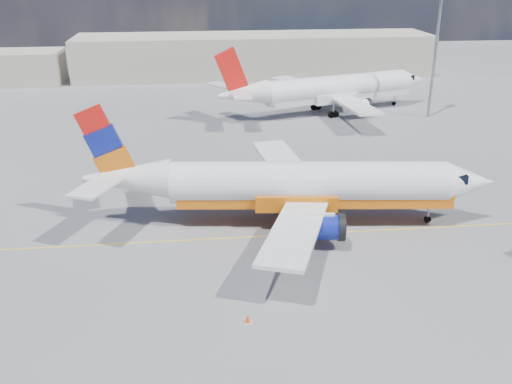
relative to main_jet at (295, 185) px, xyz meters
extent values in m
plane|color=#5D5D62|center=(-0.75, -5.35, -3.64)|extent=(240.00, 240.00, 0.00)
cube|color=yellow|center=(-0.75, -2.35, -3.64)|extent=(70.00, 0.15, 0.01)
cube|color=beige|center=(4.25, 69.65, 0.36)|extent=(70.00, 14.00, 8.00)
cylinder|color=white|center=(1.13, -0.12, 0.24)|extent=(24.02, 6.21, 3.67)
cone|color=white|center=(15.09, -1.64, 0.24)|extent=(4.69, 4.12, 3.67)
cone|color=white|center=(-14.44, 1.57, 0.62)|extent=(7.89, 4.28, 3.49)
cube|color=black|center=(13.58, -1.47, 0.84)|extent=(2.09, 2.67, 0.76)
cube|color=#D6650D|center=(1.66, -0.18, -1.00)|extent=(23.95, 5.57, 1.30)
cube|color=white|center=(0.33, 7.57, -0.73)|extent=(5.19, 13.31, 0.87)
cube|color=white|center=(-1.30, -7.46, -0.73)|extent=(7.72, 13.36, 0.87)
cylinder|color=navy|center=(2.19, 4.65, -1.75)|extent=(4.09, 2.46, 2.05)
cylinder|color=navy|center=(1.14, -5.01, -1.75)|extent=(4.09, 2.46, 2.05)
cylinder|color=black|center=(3.91, 4.46, -1.75)|extent=(0.78, 2.31, 2.27)
cylinder|color=black|center=(2.86, -5.20, -1.75)|extent=(0.78, 2.31, 2.27)
cube|color=#D6650D|center=(-16.05, 1.74, 3.92)|extent=(5.07, 0.87, 6.74)
cube|color=white|center=(-15.68, 5.18, 1.32)|extent=(3.43, 5.77, 0.19)
cube|color=white|center=(-16.42, -1.70, 1.32)|extent=(4.38, 5.90, 0.19)
cylinder|color=gray|center=(11.86, -1.29, -2.29)|extent=(0.21, 0.21, 2.27)
cylinder|color=black|center=(11.86, -1.29, -3.34)|extent=(0.63, 0.32, 0.60)
cylinder|color=black|center=(-0.74, 2.69, -3.16)|extent=(1.01, 0.51, 0.97)
cylinder|color=black|center=(-1.30, -2.47, -3.16)|extent=(1.01, 0.51, 0.97)
cylinder|color=white|center=(13.41, 38.37, 0.22)|extent=(23.62, 10.57, 3.65)
cone|color=white|center=(26.72, 42.56, 0.22)|extent=(5.19, 4.77, 3.65)
cone|color=white|center=(-1.43, 33.70, 0.60)|extent=(8.21, 5.56, 3.47)
cube|color=black|center=(25.28, 42.11, 0.81)|extent=(2.48, 2.90, 0.75)
cube|color=white|center=(13.92, 38.53, -1.01)|extent=(23.42, 9.95, 1.29)
cube|color=white|center=(9.62, 45.05, -0.75)|extent=(9.65, 12.78, 0.86)
cube|color=white|center=(14.13, 30.72, -0.75)|extent=(4.21, 13.06, 0.86)
cylinder|color=white|center=(12.47, 43.14, -1.77)|extent=(4.30, 3.10, 2.04)
cylinder|color=white|center=(15.37, 33.92, -1.77)|extent=(4.30, 3.10, 2.04)
cylinder|color=black|center=(14.11, 43.65, -1.77)|extent=(1.19, 2.31, 2.25)
cylinder|color=black|center=(17.01, 34.44, -1.77)|extent=(1.19, 2.31, 2.25)
cube|color=red|center=(-2.97, 33.22, 3.87)|extent=(4.90, 1.82, 6.70)
cube|color=white|center=(-4.00, 36.49, 1.29)|extent=(5.04, 5.74, 0.19)
cube|color=white|center=(-1.94, 29.94, 1.29)|extent=(2.41, 5.39, 0.19)
cylinder|color=gray|center=(23.65, 41.59, -2.30)|extent=(0.24, 0.24, 2.25)
cylinder|color=black|center=(23.65, 41.59, -3.34)|extent=(0.65, 0.43, 0.60)
cylinder|color=black|center=(10.59, 40.18, -3.16)|extent=(1.04, 0.68, 0.97)
cylinder|color=black|center=(12.14, 35.27, -3.16)|extent=(1.04, 0.68, 0.97)
cube|color=white|center=(-5.59, -14.57, -3.62)|extent=(0.45, 0.45, 0.04)
cone|color=#EE4709|center=(-5.59, -14.57, -3.31)|extent=(0.38, 0.38, 0.58)
cylinder|color=gray|center=(26.30, 34.08, 6.15)|extent=(0.43, 0.43, 19.59)
camera|label=1|loc=(-8.59, -45.37, 18.22)|focal=40.00mm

